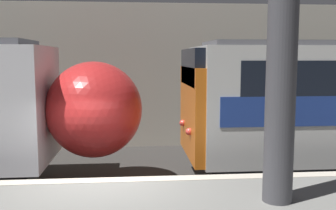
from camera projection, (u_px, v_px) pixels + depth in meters
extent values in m
cube|color=beige|center=(100.00, 180.00, 7.32)|extent=(40.00, 0.30, 0.01)
cube|color=#B2AD9E|center=(116.00, 76.00, 14.40)|extent=(50.00, 0.15, 5.29)
cylinder|color=#47474C|center=(281.00, 84.00, 6.06)|extent=(0.46, 0.46, 3.75)
ellipsoid|color=red|center=(94.00, 109.00, 9.97)|extent=(2.42, 2.60, 2.43)
sphere|color=#F2EFCC|center=(132.00, 126.00, 10.11)|extent=(0.20, 0.20, 0.20)
cube|color=orange|center=(192.00, 112.00, 10.20)|extent=(0.25, 2.77, 2.31)
cube|color=black|center=(192.00, 67.00, 10.06)|extent=(0.25, 2.49, 0.92)
sphere|color=#EA4C42|center=(189.00, 132.00, 9.61)|extent=(0.18, 0.18, 0.18)
sphere|color=#EA4C42|center=(183.00, 123.00, 10.86)|extent=(0.18, 0.18, 0.18)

